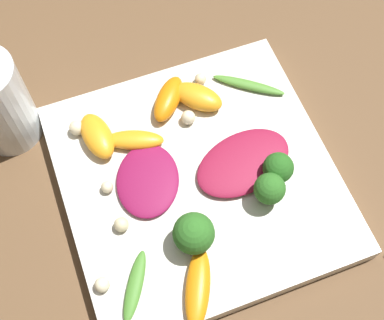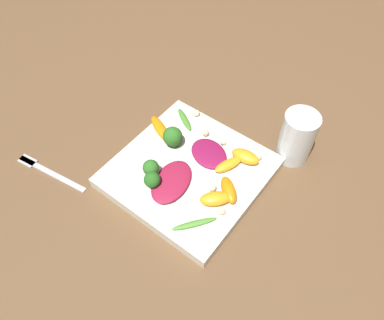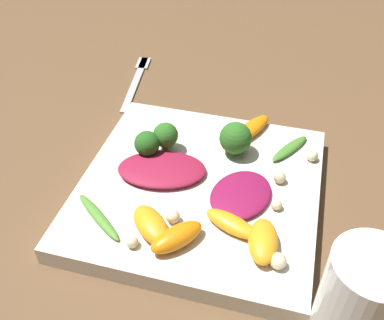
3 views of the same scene
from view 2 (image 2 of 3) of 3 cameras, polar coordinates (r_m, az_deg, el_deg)
The scene contains 22 objects.
ground_plane at distance 0.75m, azimuth -0.43°, elevation -2.40°, with size 2.40×2.40×0.00m, color brown.
plate at distance 0.74m, azimuth -0.43°, elevation -1.87°, with size 0.27×0.27×0.02m.
drinking_glass at distance 0.76m, azimuth 15.68°, elevation 3.37°, with size 0.07×0.07×0.11m.
fork at distance 0.81m, azimuth -21.58°, elevation -1.34°, with size 0.04×0.17×0.01m.
radicchio_leaf_0 at distance 0.74m, azimuth 2.59°, elevation 1.02°, with size 0.09×0.10×0.01m.
radicchio_leaf_1 at distance 0.70m, azimuth -3.14°, elevation -3.30°, with size 0.12×0.09×0.01m.
orange_segment_0 at distance 0.68m, azimuth 3.55°, elevation -5.91°, with size 0.06×0.06×0.02m.
orange_segment_1 at distance 0.73m, azimuth 5.55°, elevation -0.71°, with size 0.07×0.04×0.02m.
orange_segment_2 at distance 0.69m, azimuth 5.53°, elevation -4.63°, with size 0.06×0.06×0.02m.
orange_segment_3 at distance 0.79m, azimuth -4.87°, elevation 4.83°, with size 0.05×0.08×0.01m.
orange_segment_4 at distance 0.74m, azimuth 8.14°, elevation 0.54°, with size 0.04×0.06×0.02m.
broccoli_floret_0 at distance 0.70m, azimuth -6.28°, elevation -1.22°, with size 0.03×0.03×0.04m.
broccoli_floret_1 at distance 0.69m, azimuth -6.09°, elevation -3.06°, with size 0.03×0.03×0.04m.
broccoli_floret_2 at distance 0.75m, azimuth -2.98°, elevation 3.58°, with size 0.04×0.04×0.04m.
arugula_sprig_0 at distance 0.81m, azimuth -1.15°, elevation 6.23°, with size 0.05×0.07×0.01m.
arugula_sprig_1 at distance 0.66m, azimuth 0.37°, elevation -9.69°, with size 0.07×0.06×0.01m.
macadamia_nut_0 at distance 0.76m, azimuth 4.77°, elevation 2.73°, with size 0.01×0.01×0.01m.
macadamia_nut_1 at distance 0.75m, azimuth 10.02°, elevation 0.59°, with size 0.02×0.02×0.02m.
macadamia_nut_2 at distance 0.82m, azimuth 0.66°, elevation 7.18°, with size 0.01×0.01×0.01m.
macadamia_nut_3 at distance 0.69m, azimuth 3.10°, elevation -4.21°, with size 0.02×0.02×0.02m.
macadamia_nut_4 at distance 0.78m, azimuth 2.08°, elevation 4.19°, with size 0.01×0.01×0.01m.
macadamia_nut_5 at distance 0.67m, azimuth 4.56°, elevation -7.82°, with size 0.01×0.01×0.01m.
Camera 2 is at (0.34, 0.27, 0.61)m, focal length 35.00 mm.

